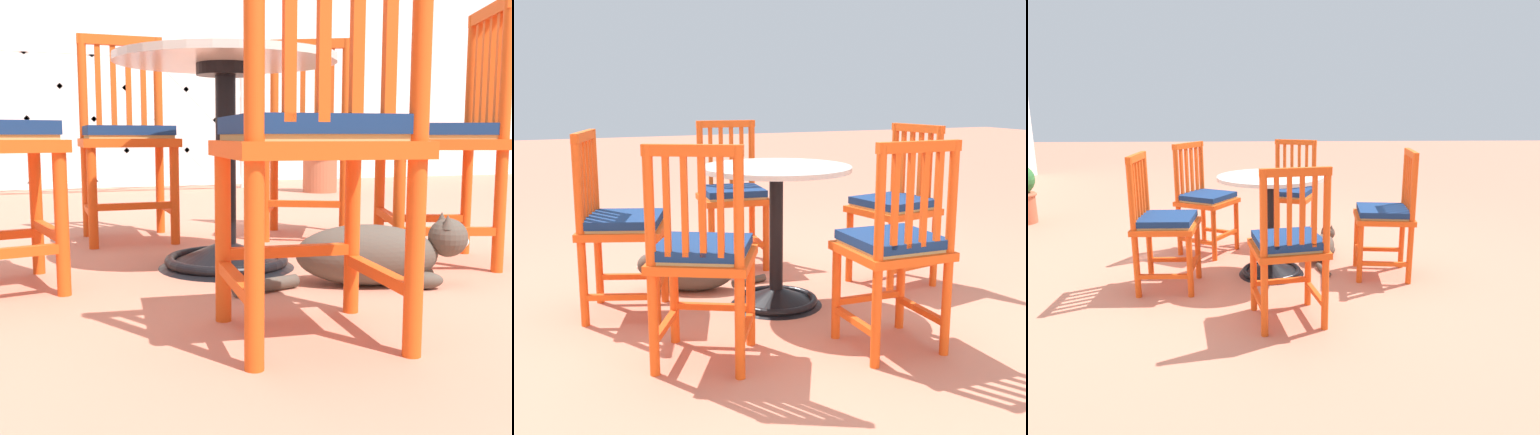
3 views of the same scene
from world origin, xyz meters
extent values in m
plane|color=#C6755B|center=(0.00, 0.00, 0.00)|extent=(24.00, 24.00, 0.00)
cube|color=white|center=(0.00, 4.16, 1.40)|extent=(10.00, 0.20, 2.80)
cylinder|color=white|center=(1.09, 3.28, 0.60)|extent=(0.06, 0.06, 1.20)
cube|color=white|center=(-0.45, 3.28, 0.06)|extent=(3.10, 0.04, 0.05)
cube|color=white|center=(-0.45, 3.28, 1.14)|extent=(3.10, 0.04, 0.05)
cube|color=white|center=(-0.71, 3.28, 0.60)|extent=(1.09, 0.02, 1.09)
cube|color=white|center=(-0.19, 3.28, 0.60)|extent=(1.09, 0.02, 1.09)
cube|color=white|center=(0.32, 3.28, 0.60)|extent=(1.09, 0.02, 1.09)
cube|color=white|center=(0.84, 3.28, 0.60)|extent=(1.09, 0.02, 1.09)
cube|color=white|center=(-0.71, 3.28, 0.60)|extent=(1.09, 0.02, 1.09)
cube|color=white|center=(-0.19, 3.28, 0.60)|extent=(1.09, 0.02, 1.09)
cube|color=white|center=(0.32, 3.28, 0.60)|extent=(1.09, 0.02, 1.09)
cube|color=white|center=(0.84, 3.28, 0.60)|extent=(1.09, 0.02, 1.09)
cone|color=black|center=(-0.06, 0.06, 0.05)|extent=(0.48, 0.48, 0.10)
torus|color=black|center=(-0.06, 0.06, 0.03)|extent=(0.44, 0.44, 0.04)
cylinder|color=black|center=(-0.06, 0.06, 0.37)|extent=(0.07, 0.07, 0.66)
cylinder|color=black|center=(-0.06, 0.06, 0.68)|extent=(0.20, 0.20, 0.04)
cylinder|color=beige|center=(-0.06, 0.06, 0.72)|extent=(0.76, 0.76, 0.02)
cylinder|color=#E04C14|center=(-0.13, 0.58, 0.23)|extent=(0.04, 0.04, 0.45)
cylinder|color=#E04C14|center=(-0.47, 0.59, 0.23)|extent=(0.04, 0.04, 0.45)
cylinder|color=#E04C14|center=(-0.12, 0.92, 0.46)|extent=(0.04, 0.04, 0.91)
cylinder|color=#E04C14|center=(-0.46, 0.93, 0.46)|extent=(0.04, 0.04, 0.91)
cube|color=#E04C14|center=(-0.13, 0.75, 0.14)|extent=(0.03, 0.34, 0.03)
cube|color=#E04C14|center=(-0.47, 0.76, 0.14)|extent=(0.03, 0.34, 0.03)
cube|color=#E04C14|center=(-0.30, 0.59, 0.17)|extent=(0.34, 0.03, 0.03)
cube|color=#E04C14|center=(-0.30, 0.76, 0.43)|extent=(0.40, 0.40, 0.04)
cube|color=tan|center=(-0.30, 0.76, 0.45)|extent=(0.35, 0.35, 0.02)
cube|color=#E04C14|center=(-0.19, 0.93, 0.68)|extent=(0.02, 0.02, 0.39)
cube|color=#E04C14|center=(-0.26, 0.93, 0.68)|extent=(0.02, 0.02, 0.39)
cube|color=#E04C14|center=(-0.33, 0.93, 0.68)|extent=(0.02, 0.02, 0.39)
cube|color=#E04C14|center=(-0.40, 0.93, 0.68)|extent=(0.02, 0.02, 0.39)
cube|color=#E04C14|center=(-0.29, 0.93, 0.89)|extent=(0.38, 0.04, 0.04)
cube|color=navy|center=(-0.30, 0.76, 0.48)|extent=(0.36, 0.36, 0.04)
cylinder|color=#E04C14|center=(-0.69, 0.17, 0.23)|extent=(0.04, 0.04, 0.45)
cylinder|color=#E04C14|center=(-0.62, -0.16, 0.23)|extent=(0.04, 0.04, 0.45)
cube|color=#E04C14|center=(-0.79, -0.19, 0.14)|extent=(0.34, 0.09, 0.03)
cube|color=#E04C14|center=(-0.65, 0.01, 0.17)|extent=(0.09, 0.34, 0.03)
cylinder|color=#E04C14|center=(-0.26, -0.56, 0.23)|extent=(0.04, 0.04, 0.45)
cylinder|color=#E04C14|center=(0.08, -0.59, 0.23)|extent=(0.04, 0.04, 0.45)
cylinder|color=#E04C14|center=(-0.30, -0.89, 0.46)|extent=(0.04, 0.04, 0.91)
cylinder|color=#E04C14|center=(0.04, -0.93, 0.46)|extent=(0.04, 0.04, 0.91)
cube|color=#E04C14|center=(-0.28, -0.72, 0.14)|extent=(0.07, 0.34, 0.03)
cube|color=#E04C14|center=(0.06, -0.76, 0.14)|extent=(0.07, 0.34, 0.03)
cube|color=#E04C14|center=(-0.09, -0.58, 0.17)|extent=(0.34, 0.07, 0.03)
cube|color=#E04C14|center=(-0.11, -0.74, 0.43)|extent=(0.44, 0.44, 0.04)
cube|color=tan|center=(-0.11, -0.74, 0.45)|extent=(0.39, 0.39, 0.02)
cube|color=#E04C14|center=(-0.23, -0.90, 0.68)|extent=(0.03, 0.02, 0.39)
cube|color=#E04C14|center=(-0.16, -0.91, 0.68)|extent=(0.03, 0.02, 0.39)
cube|color=#E04C14|center=(-0.10, -0.92, 0.68)|extent=(0.03, 0.02, 0.39)
cube|color=#E04C14|center=(-0.03, -0.92, 0.68)|extent=(0.03, 0.02, 0.39)
cube|color=navy|center=(-0.11, -0.74, 0.48)|extent=(0.40, 0.40, 0.04)
cylinder|color=#E04C14|center=(0.46, -0.22, 0.23)|extent=(0.04, 0.04, 0.45)
cylinder|color=#E04C14|center=(0.58, 0.10, 0.23)|extent=(0.04, 0.04, 0.45)
cylinder|color=#E04C14|center=(0.78, -0.33, 0.46)|extent=(0.04, 0.04, 0.91)
cylinder|color=#E04C14|center=(0.90, -0.01, 0.46)|extent=(0.04, 0.04, 0.91)
cube|color=#E04C14|center=(0.62, -0.27, 0.14)|extent=(0.33, 0.14, 0.03)
cube|color=#E04C14|center=(0.74, 0.04, 0.14)|extent=(0.33, 0.14, 0.03)
cube|color=#E04C14|center=(0.52, -0.06, 0.17)|extent=(0.14, 0.33, 0.03)
cube|color=#E04C14|center=(0.68, -0.12, 0.43)|extent=(0.51, 0.51, 0.04)
cube|color=tan|center=(0.68, -0.12, 0.45)|extent=(0.45, 0.45, 0.02)
cube|color=#E04C14|center=(0.81, -0.27, 0.68)|extent=(0.03, 0.03, 0.39)
cube|color=#E04C14|center=(0.83, -0.21, 0.68)|extent=(0.03, 0.03, 0.39)
cube|color=#E04C14|center=(0.85, -0.14, 0.68)|extent=(0.03, 0.03, 0.39)
cube|color=#E04C14|center=(0.88, -0.08, 0.68)|extent=(0.03, 0.03, 0.39)
cube|color=#E04C14|center=(0.84, -0.17, 0.89)|extent=(0.16, 0.37, 0.04)
cube|color=navy|center=(0.68, -0.12, 0.48)|extent=(0.46, 0.46, 0.04)
cylinder|color=#E04C14|center=(0.56, 0.35, 0.23)|extent=(0.04, 0.04, 0.45)
cylinder|color=#E04C14|center=(0.26, 0.51, 0.23)|extent=(0.04, 0.04, 0.45)
cylinder|color=#E04C14|center=(0.72, 0.65, 0.46)|extent=(0.04, 0.04, 0.91)
cylinder|color=#E04C14|center=(0.42, 0.81, 0.46)|extent=(0.04, 0.04, 0.91)
cube|color=#E04C14|center=(0.64, 0.50, 0.14)|extent=(0.19, 0.31, 0.03)
cube|color=#E04C14|center=(0.34, 0.66, 0.14)|extent=(0.19, 0.31, 0.03)
cube|color=#E04C14|center=(0.41, 0.43, 0.17)|extent=(0.31, 0.19, 0.03)
cube|color=#E04C14|center=(0.49, 0.58, 0.43)|extent=(0.54, 0.54, 0.04)
cube|color=tan|center=(0.49, 0.58, 0.45)|extent=(0.47, 0.47, 0.02)
cube|color=#E04C14|center=(0.66, 0.68, 0.68)|extent=(0.03, 0.03, 0.39)
cube|color=#E04C14|center=(0.60, 0.71, 0.68)|extent=(0.03, 0.03, 0.39)
cube|color=#E04C14|center=(0.54, 0.74, 0.68)|extent=(0.03, 0.03, 0.39)
cube|color=#E04C14|center=(0.48, 0.78, 0.68)|extent=(0.03, 0.03, 0.39)
cube|color=#E04C14|center=(0.57, 0.73, 0.89)|extent=(0.35, 0.21, 0.04)
cube|color=navy|center=(0.49, 0.58, 0.48)|extent=(0.49, 0.49, 0.04)
ellipsoid|color=#4C4238|center=(0.27, -0.34, 0.10)|extent=(0.48, 0.34, 0.19)
ellipsoid|color=silver|center=(0.36, -0.38, 0.08)|extent=(0.22, 0.20, 0.14)
sphere|color=#4C4238|center=(0.50, -0.43, 0.15)|extent=(0.12, 0.12, 0.12)
ellipsoid|color=silver|center=(0.54, -0.45, 0.14)|extent=(0.06, 0.06, 0.04)
cone|color=#4C4238|center=(0.50, -0.40, 0.20)|extent=(0.04, 0.04, 0.04)
cone|color=#4C4238|center=(0.48, -0.46, 0.20)|extent=(0.04, 0.04, 0.04)
ellipsoid|color=#4C4238|center=(0.44, -0.35, 0.03)|extent=(0.13, 0.10, 0.05)
ellipsoid|color=#4C4238|center=(0.40, -0.45, 0.03)|extent=(0.13, 0.10, 0.05)
cylinder|color=#4C4238|center=(-0.06, -0.33, 0.02)|extent=(0.22, 0.09, 0.04)
cylinder|color=#B25B3D|center=(1.55, 2.64, 0.16)|extent=(0.28, 0.28, 0.32)
torus|color=#B25B3D|center=(1.55, 2.64, 0.30)|extent=(0.32, 0.32, 0.04)
sphere|color=#2D6B33|center=(1.55, 2.64, 0.46)|extent=(0.32, 0.32, 0.32)
camera|label=1|loc=(-0.70, -2.00, 0.46)|focal=43.55mm
camera|label=2|loc=(1.22, 3.01, 1.11)|focal=45.14mm
camera|label=3|loc=(-3.38, 0.10, 1.24)|focal=33.35mm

